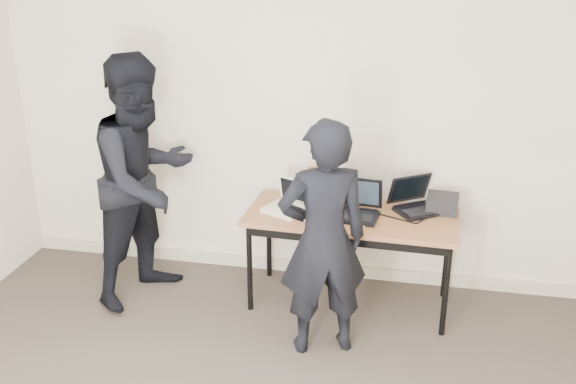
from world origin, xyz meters
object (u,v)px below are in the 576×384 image
(desk, at_px, (351,223))
(equipment_box, at_px, (442,203))
(laptop_beige, at_px, (287,205))
(leather_satchel, at_px, (331,186))
(laptop_center, at_px, (356,208))
(laptop_right, at_px, (416,203))
(person_typist, at_px, (323,240))
(person_observer, at_px, (145,180))

(desk, distance_m, equipment_box, 0.67)
(laptop_beige, xyz_separation_m, leather_satchel, (0.29, 0.23, 0.08))
(laptop_beige, distance_m, equipment_box, 1.11)
(leather_satchel, bearing_deg, laptop_center, -48.36)
(laptop_right, height_order, leather_satchel, leather_satchel)
(laptop_center, relative_size, equipment_box, 1.63)
(laptop_center, height_order, person_typist, person_typist)
(leather_satchel, distance_m, person_observer, 1.37)
(desk, bearing_deg, leather_satchel, 130.64)
(desk, xyz_separation_m, person_observer, (-1.50, -0.12, 0.26))
(desk, distance_m, laptop_right, 0.50)
(laptop_beige, distance_m, person_typist, 0.67)
(laptop_right, distance_m, equipment_box, 0.19)
(person_typist, distance_m, person_observer, 1.46)
(person_typist, height_order, person_observer, person_observer)
(laptop_center, distance_m, person_observer, 1.54)
(equipment_box, bearing_deg, person_observer, -171.72)
(person_typist, bearing_deg, equipment_box, -155.00)
(laptop_beige, bearing_deg, laptop_right, 36.29)
(leather_satchel, bearing_deg, laptop_right, -5.02)
(desk, bearing_deg, equipment_box, 19.37)
(laptop_right, relative_size, equipment_box, 2.02)
(laptop_beige, height_order, laptop_right, laptop_right)
(desk, height_order, laptop_center, laptop_center)
(laptop_right, distance_m, leather_satchel, 0.63)
(laptop_right, bearing_deg, desk, 169.02)
(laptop_center, bearing_deg, laptop_right, 29.87)
(laptop_center, bearing_deg, person_observer, -169.06)
(laptop_right, height_order, equipment_box, laptop_right)
(laptop_center, xyz_separation_m, leather_satchel, (-0.21, 0.22, 0.07))
(laptop_beige, relative_size, person_typist, 0.23)
(laptop_beige, bearing_deg, person_observer, -149.63)
(desk, bearing_deg, laptop_right, 25.99)
(laptop_beige, bearing_deg, desk, 24.49)
(equipment_box, bearing_deg, laptop_right, 179.36)
(leather_satchel, xyz_separation_m, person_typist, (0.06, -0.81, -0.06))
(laptop_right, distance_m, person_observer, 1.97)
(person_typist, xyz_separation_m, person_observer, (-1.38, 0.46, 0.13))
(laptop_right, bearing_deg, leather_satchel, 142.39)
(equipment_box, bearing_deg, person_typist, -134.17)
(desk, relative_size, laptop_right, 3.40)
(leather_satchel, bearing_deg, laptop_beige, -143.02)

